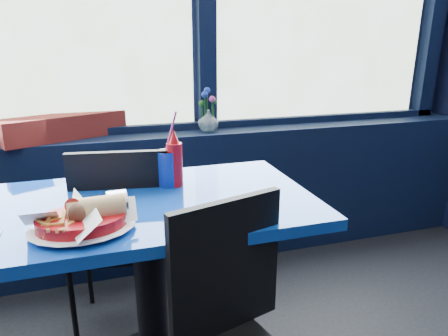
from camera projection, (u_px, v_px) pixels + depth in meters
window_sill at (78, 209)px, 2.24m from camera, size 5.00×0.26×0.80m
near_table at (148, 246)px, 1.48m from camera, size 1.20×0.70×0.75m
chair_near_back at (118, 231)px, 1.71m from camera, size 0.46×0.47×0.90m
planter_box at (65, 127)px, 2.12m from camera, size 0.64×0.40×0.13m
flower_vase at (208, 118)px, 2.29m from camera, size 0.16×0.16×0.25m
food_basket at (84, 219)px, 1.18m from camera, size 0.33×0.33×0.10m
ketchup_bottle at (175, 161)px, 1.54m from camera, size 0.06×0.06×0.23m
soda_cup at (168, 167)px, 1.56m from camera, size 0.09×0.09×0.30m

